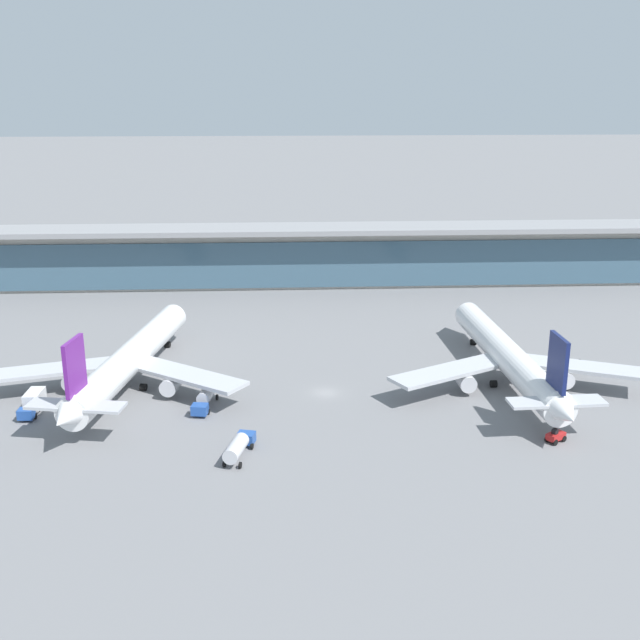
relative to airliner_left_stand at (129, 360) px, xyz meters
The scene contains 9 objects.
ground_plane 33.20m from the airliner_left_stand, ahead, with size 1200.00×1200.00×0.00m, color slate.
airliner_left_stand is the anchor object (origin of this frame).
airliner_centre_stand 63.52m from the airliner_left_stand, ahead, with size 43.33×56.36×15.01m.
service_truck_near_nose_blue 16.52m from the airliner_left_stand, 34.48° to the right, with size 3.68×8.85×2.95m.
service_truck_under_wing_red 68.72m from the airliner_left_stand, 20.66° to the right, with size 3.32×3.01×2.05m.
service_truck_mid_apron_blue 16.66m from the airliner_left_stand, 142.89° to the right, with size 2.58×7.37×3.10m.
service_truck_by_tail_blue 33.18m from the airliner_left_stand, 54.11° to the right, with size 4.34×8.89×2.95m.
service_truck_on_taxiway_white 73.48m from the airliner_left_stand, ahead, with size 6.83×2.03×2.70m.
terminal_building 72.89m from the airliner_left_stand, 63.43° to the left, with size 183.60×12.80×15.20m.
Camera 1 is at (-7.06, -119.54, 49.58)m, focal length 44.03 mm.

